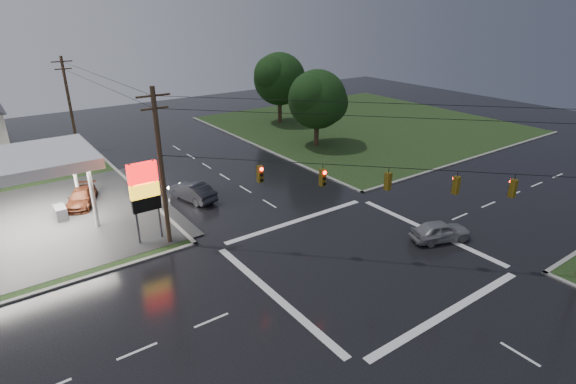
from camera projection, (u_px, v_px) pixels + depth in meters
ground at (360, 258)px, 29.97m from camera, size 120.00×120.00×0.00m
grass_ne at (364, 125)px, 63.45m from camera, size 36.00×36.00×0.08m
pylon_sign at (144, 189)px, 30.65m from camera, size 2.00×0.35×6.00m
utility_pole_nw at (161, 167)px, 29.79m from camera, size 2.20×0.32×11.00m
utility_pole_n at (69, 102)px, 51.27m from camera, size 2.20×0.32×10.50m
traffic_signals at (367, 167)px, 27.47m from camera, size 26.87×26.87×1.47m
tree_ne_near at (318, 99)px, 51.95m from camera, size 7.99×6.80×8.98m
tree_ne_far at (280, 79)px, 62.33m from camera, size 8.46×7.20×9.80m
car_north at (192, 191)px, 38.69m from camera, size 2.75×5.06×1.58m
car_crossing at (440, 231)px, 32.01m from camera, size 4.67×3.12×1.48m
car_pump at (81, 198)px, 37.70m from camera, size 3.69×5.06×1.36m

